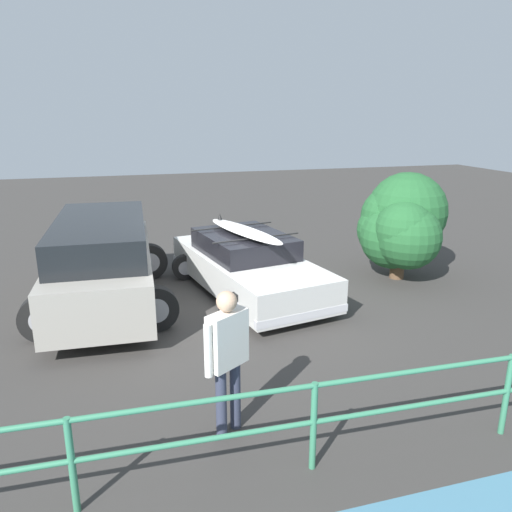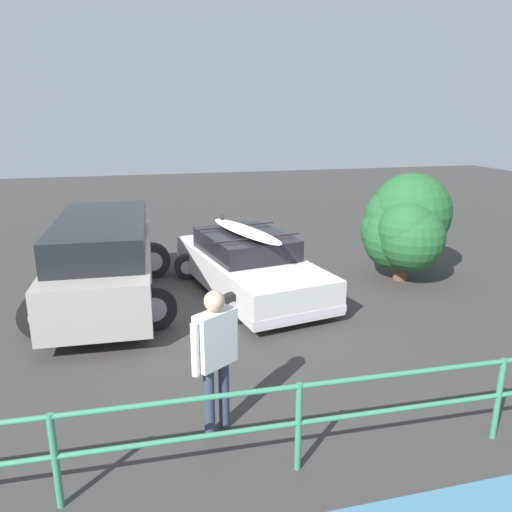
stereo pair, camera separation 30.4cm
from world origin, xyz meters
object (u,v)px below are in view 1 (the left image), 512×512
at_px(sedan_car, 247,264).
at_px(person_bystander, 228,350).
at_px(bush_near_left, 400,225).
at_px(suv_car, 103,261).

height_order(sedan_car, person_bystander, person_bystander).
distance_m(sedan_car, person_bystander, 4.84).
bearing_deg(person_bystander, bush_near_left, -137.49).
xyz_separation_m(suv_car, bush_near_left, (-6.41, 0.05, 0.33)).
height_order(suv_car, person_bystander, person_bystander).
bearing_deg(suv_car, bush_near_left, 179.56).
height_order(sedan_car, suv_car, suv_car).
bearing_deg(bush_near_left, sedan_car, 0.06).
bearing_deg(bush_near_left, person_bystander, 42.51).
height_order(person_bystander, bush_near_left, bush_near_left).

